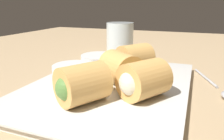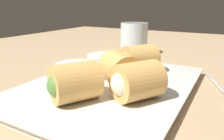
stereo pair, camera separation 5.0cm
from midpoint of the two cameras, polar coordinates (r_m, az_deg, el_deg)
The scene contains 9 objects.
table_surface at distance 38.80cm, azimuth -6.14°, elevation -6.53°, with size 180.00×140.00×2.00cm.
serving_plate at distance 37.73cm, azimuth -3.80°, elevation -4.27°, with size 34.06×25.13×1.50cm.
roll_front_left at distance 29.44cm, azimuth -13.28°, elevation -3.79°, with size 8.07×7.77×5.35cm.
roll_front_right at distance 30.27cm, azimuth 3.08°, elevation -2.77°, with size 8.10×7.82×5.35cm.
roll_back_left at distance 42.62cm, azimuth 2.12°, elevation 3.05°, with size 8.15×7.92×5.35cm.
roll_back_right at distance 35.16cm, azimuth -1.52°, elevation 0.06°, with size 8.07×8.20×5.35cm.
dipping_bowl_near at distance 38.68cm, azimuth -13.46°, elevation -0.63°, with size 7.50×7.50×2.79cm.
dipping_bowl_far at distance 45.43cm, azimuth -6.53°, elevation 2.32°, with size 7.50×7.50×2.79cm.
drinking_glass at distance 65.12cm, azimuth -0.13°, elevation 8.24°, with size 7.94×7.94×9.19cm.
Camera 1 is at (-32.59, -14.37, 16.32)cm, focal length 35.00 mm.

